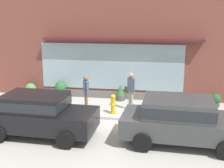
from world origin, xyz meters
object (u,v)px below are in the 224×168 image
(potted_plant_trailing_edge, at_px, (61,89))
(parked_car_black, at_px, (39,113))
(pedestrian_passerby, at_px, (86,91))
(pedestrian_with_handbag, at_px, (131,88))
(potted_plant_doorstep, at_px, (31,90))
(parked_car_dark_gray, at_px, (181,118))
(potted_plant_window_left, at_px, (121,93))
(fire_hydrant, at_px, (113,104))
(potted_plant_by_entrance, at_px, (216,100))

(potted_plant_trailing_edge, bearing_deg, parked_car_black, -79.68)
(pedestrian_passerby, relative_size, potted_plant_trailing_edge, 1.94)
(pedestrian_with_handbag, xyz_separation_m, potted_plant_trailing_edge, (-3.93, 1.53, -0.58))
(potted_plant_doorstep, bearing_deg, potted_plant_trailing_edge, 4.45)
(parked_car_dark_gray, xyz_separation_m, potted_plant_doorstep, (-7.69, 4.75, -0.54))
(parked_car_black, bearing_deg, potted_plant_window_left, 66.88)
(potted_plant_window_left, xyz_separation_m, potted_plant_doorstep, (-4.92, -0.04, -0.02))
(potted_plant_doorstep, bearing_deg, fire_hydrant, -22.75)
(parked_car_black, xyz_separation_m, potted_plant_doorstep, (-2.58, 4.93, -0.52))
(parked_car_dark_gray, distance_m, potted_plant_by_entrance, 4.94)
(parked_car_black, height_order, potted_plant_doorstep, parked_car_black)
(parked_car_dark_gray, bearing_deg, pedestrian_passerby, 147.74)
(potted_plant_doorstep, bearing_deg, potted_plant_window_left, 0.48)
(potted_plant_window_left, bearing_deg, pedestrian_with_handbag, -64.95)
(parked_car_dark_gray, relative_size, potted_plant_window_left, 5.25)
(fire_hydrant, xyz_separation_m, potted_plant_by_entrance, (4.73, 1.82, -0.11))
(potted_plant_window_left, bearing_deg, potted_plant_by_entrance, -3.28)
(parked_car_dark_gray, height_order, potted_plant_window_left, parked_car_dark_gray)
(pedestrian_passerby, bearing_deg, parked_car_dark_gray, -151.60)
(parked_car_black, relative_size, potted_plant_by_entrance, 6.45)
(pedestrian_passerby, height_order, parked_car_dark_gray, pedestrian_passerby)
(fire_hydrant, xyz_separation_m, potted_plant_trailing_edge, (-3.22, 2.17, 0.02))
(potted_plant_trailing_edge, bearing_deg, potted_plant_window_left, -1.54)
(potted_plant_window_left, relative_size, potted_plant_doorstep, 1.14)
(potted_plant_trailing_edge, bearing_deg, parked_car_dark_gray, -38.92)
(potted_plant_trailing_edge, height_order, potted_plant_window_left, potted_plant_trailing_edge)
(parked_car_black, bearing_deg, potted_plant_trailing_edge, 102.41)
(pedestrian_passerby, distance_m, potted_plant_by_entrance, 6.27)
(potted_plant_trailing_edge, relative_size, potted_plant_window_left, 1.04)
(parked_car_black, bearing_deg, pedestrian_passerby, 73.66)
(potted_plant_trailing_edge, height_order, potted_plant_by_entrance, potted_plant_trailing_edge)
(pedestrian_passerby, height_order, potted_plant_by_entrance, pedestrian_passerby)
(potted_plant_by_entrance, bearing_deg, parked_car_black, -146.18)
(fire_hydrant, bearing_deg, potted_plant_window_left, 88.80)
(parked_car_black, bearing_deg, parked_car_dark_gray, 4.14)
(pedestrian_passerby, distance_m, parked_car_dark_gray, 5.00)
(pedestrian_passerby, relative_size, potted_plant_window_left, 2.01)
(potted_plant_by_entrance, xyz_separation_m, potted_plant_window_left, (-4.68, 0.27, 0.06))
(parked_car_black, xyz_separation_m, potted_plant_window_left, (2.34, 4.97, -0.50))
(fire_hydrant, bearing_deg, potted_plant_trailing_edge, 145.97)
(potted_plant_trailing_edge, relative_size, potted_plant_by_entrance, 1.34)
(parked_car_dark_gray, xyz_separation_m, potted_plant_window_left, (-2.78, 4.79, -0.52))
(fire_hydrant, xyz_separation_m, pedestrian_with_handbag, (0.72, 0.65, 0.60))
(potted_plant_by_entrance, bearing_deg, fire_hydrant, -158.96)
(pedestrian_with_handbag, bearing_deg, potted_plant_by_entrance, -125.10)
(fire_hydrant, height_order, potted_plant_by_entrance, fire_hydrant)
(pedestrian_passerby, relative_size, parked_car_dark_gray, 0.38)
(potted_plant_by_entrance, bearing_deg, potted_plant_trailing_edge, 177.44)
(pedestrian_passerby, relative_size, potted_plant_by_entrance, 2.60)
(parked_car_dark_gray, distance_m, potted_plant_window_left, 5.56)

